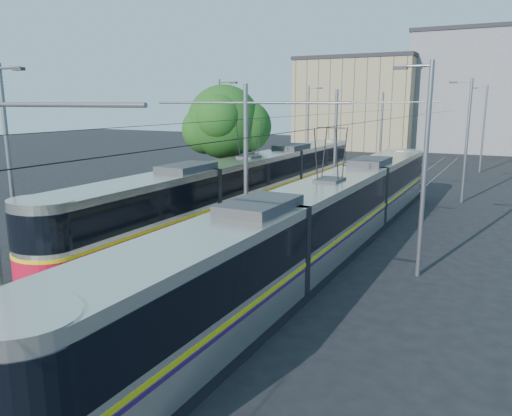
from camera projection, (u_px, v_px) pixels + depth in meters
The scene contains 13 objects.
ground at pixel (124, 315), 15.63m from camera, with size 160.00×160.00×0.00m, color black.
platform at pixel (317, 209), 30.33m from camera, with size 4.00×50.00×0.30m, color gray.
tactile_strip_left at pixel (295, 204), 30.95m from camera, with size 0.70×50.00×0.01m, color gray.
tactile_strip_right at pixel (340, 209), 29.64m from camera, with size 0.70×50.00×0.01m, color gray.
rails at pixel (317, 211), 30.36m from camera, with size 8.71×70.00×0.03m.
tram_left at pixel (249, 184), 29.84m from camera, with size 2.43×31.46×5.50m.
tram_right at pixel (329, 214), 21.18m from camera, with size 2.43×32.03×5.50m.
catenary at pixel (301, 140), 26.95m from camera, with size 9.20×70.00×7.00m.
street_lamps at pixel (340, 138), 32.95m from camera, with size 15.18×38.22×8.00m.
shelter at pixel (294, 207), 24.51m from camera, with size 0.79×1.10×2.22m.
tree at pixel (230, 123), 32.44m from camera, with size 5.25×4.85×7.63m.
building_left at pixel (360, 103), 70.83m from camera, with size 16.32×12.24×12.55m.
building_centre at pixel (486, 92), 66.71m from camera, with size 18.36×14.28×15.64m.
Camera 1 is at (10.44, -10.99, 6.57)m, focal length 35.00 mm.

